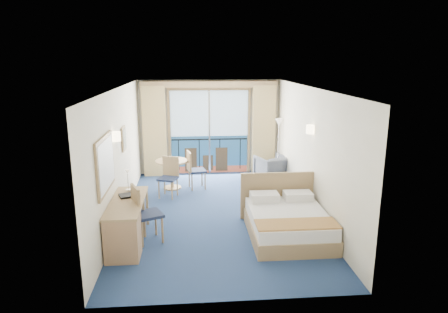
% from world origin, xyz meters
% --- Properties ---
extents(floor, '(6.50, 6.50, 0.00)m').
position_xyz_m(floor, '(0.00, 0.00, 0.00)').
color(floor, navy).
rests_on(floor, ground).
extents(room_walls, '(4.04, 6.54, 2.72)m').
position_xyz_m(room_walls, '(0.00, 0.00, 1.78)').
color(room_walls, silver).
rests_on(room_walls, ground).
extents(balcony_door, '(2.36, 0.03, 2.52)m').
position_xyz_m(balcony_door, '(-0.01, 3.22, 1.14)').
color(balcony_door, navy).
rests_on(balcony_door, room_walls).
extents(curtain_left, '(0.65, 0.22, 2.55)m').
position_xyz_m(curtain_left, '(-1.55, 3.07, 1.28)').
color(curtain_left, '#D7B377').
rests_on(curtain_left, room_walls).
extents(curtain_right, '(0.65, 0.22, 2.55)m').
position_xyz_m(curtain_right, '(1.55, 3.07, 1.28)').
color(curtain_right, '#D7B377').
rests_on(curtain_right, room_walls).
extents(pelmet, '(3.80, 0.25, 0.18)m').
position_xyz_m(pelmet, '(0.00, 3.10, 2.58)').
color(pelmet, '#9E8156').
rests_on(pelmet, room_walls).
extents(mirror, '(0.05, 1.25, 0.95)m').
position_xyz_m(mirror, '(-1.97, -1.50, 1.55)').
color(mirror, '#9E8156').
rests_on(mirror, room_walls).
extents(wall_print, '(0.04, 0.42, 0.52)m').
position_xyz_m(wall_print, '(-1.97, 0.45, 1.60)').
color(wall_print, '#9E8156').
rests_on(wall_print, room_walls).
extents(sconce_left, '(0.18, 0.18, 0.18)m').
position_xyz_m(sconce_left, '(-1.94, -0.60, 1.85)').
color(sconce_left, beige).
rests_on(sconce_left, room_walls).
extents(sconce_right, '(0.18, 0.18, 0.18)m').
position_xyz_m(sconce_right, '(1.94, -0.15, 1.85)').
color(sconce_right, beige).
rests_on(sconce_right, room_walls).
extents(bed, '(1.58, 1.87, 0.99)m').
position_xyz_m(bed, '(1.26, -1.20, 0.28)').
color(bed, '#9E8156').
rests_on(bed, ground).
extents(nightstand, '(0.41, 0.39, 0.54)m').
position_xyz_m(nightstand, '(1.77, -0.05, 0.27)').
color(nightstand, '#AA7F5A').
rests_on(nightstand, ground).
extents(phone, '(0.19, 0.17, 0.07)m').
position_xyz_m(phone, '(1.73, -0.09, 0.58)').
color(phone, silver).
rests_on(phone, nightstand).
extents(armchair, '(1.00, 1.01, 0.73)m').
position_xyz_m(armchair, '(1.65, 2.19, 0.36)').
color(armchair, '#444953').
rests_on(armchair, ground).
extents(floor_lamp, '(0.23, 0.23, 1.67)m').
position_xyz_m(floor_lamp, '(1.88, 2.55, 1.27)').
color(floor_lamp, silver).
rests_on(floor_lamp, ground).
extents(desk, '(0.59, 1.71, 0.80)m').
position_xyz_m(desk, '(-1.70, -1.74, 0.44)').
color(desk, '#9E8156').
rests_on(desk, ground).
extents(desk_chair, '(0.62, 0.62, 1.09)m').
position_xyz_m(desk_chair, '(-1.41, -1.28, 0.61)').
color(desk_chair, '#1C2643').
rests_on(desk_chair, ground).
extents(folder, '(0.42, 0.37, 0.03)m').
position_xyz_m(folder, '(-1.69, -1.00, 0.82)').
color(folder, black).
rests_on(folder, desk).
extents(desk_lamp, '(0.11, 0.11, 0.41)m').
position_xyz_m(desk_lamp, '(-1.75, -0.71, 1.11)').
color(desk_lamp, silver).
rests_on(desk_lamp, desk).
extents(round_table, '(0.83, 0.83, 0.74)m').
position_xyz_m(round_table, '(-1.04, 1.83, 0.56)').
color(round_table, '#9E8156').
rests_on(round_table, ground).
extents(table_chair_a, '(0.51, 0.50, 0.99)m').
position_xyz_m(table_chair_a, '(-0.48, 1.76, 0.56)').
color(table_chair_a, '#1C2643').
rests_on(table_chair_a, ground).
extents(table_chair_b, '(0.54, 0.54, 0.97)m').
position_xyz_m(table_chair_b, '(-1.08, 1.23, 0.55)').
color(table_chair_b, '#1C2643').
rests_on(table_chair_b, ground).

